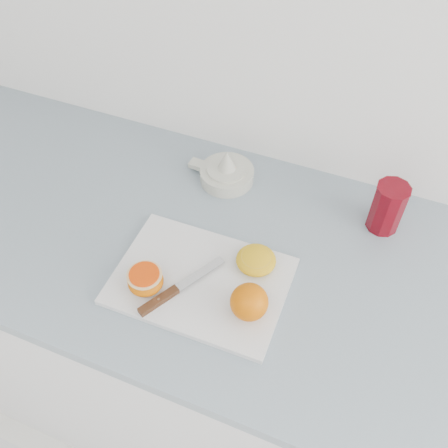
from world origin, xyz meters
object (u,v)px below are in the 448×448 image
object	(u,v)px
counter	(250,358)
citrus_juicer	(226,172)
cutting_board	(201,281)
red_tumbler	(387,209)
half_orange	(145,280)

from	to	relation	value
counter	citrus_juicer	distance (m)	0.52
cutting_board	citrus_juicer	distance (m)	0.29
cutting_board	red_tumbler	bearing A→B (deg)	43.33
counter	half_orange	xyz separation A→B (m)	(-0.17, -0.15, 0.48)
cutting_board	red_tumbler	world-z (taller)	red_tumbler
counter	cutting_board	xyz separation A→B (m)	(-0.09, -0.10, 0.45)
counter	citrus_juicer	world-z (taller)	citrus_juicer
cutting_board	half_orange	xyz separation A→B (m)	(-0.09, -0.05, 0.03)
half_orange	red_tumbler	xyz separation A→B (m)	(0.39, 0.33, 0.02)
counter	cutting_board	distance (m)	0.47
half_orange	red_tumbler	size ratio (longest dim) A/B	0.60
citrus_juicer	counter	bearing A→B (deg)	-51.88
cutting_board	citrus_juicer	bearing A→B (deg)	102.30
half_orange	red_tumbler	world-z (taller)	red_tumbler
citrus_juicer	red_tumbler	distance (m)	0.36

